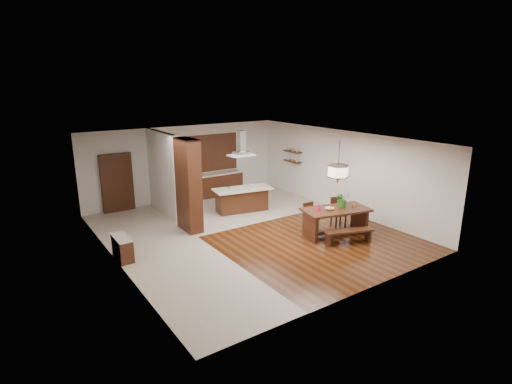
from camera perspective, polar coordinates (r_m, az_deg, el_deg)
room_shell at (r=11.94m, az=-1.19°, el=3.54°), size 9.00×9.04×2.92m
tile_hallway at (r=11.38m, az=-12.93°, el=-8.39°), size 2.50×9.00×0.01m
tile_kitchen at (r=15.15m, az=-2.37°, el=-1.91°), size 5.50×4.00×0.01m
soffit_band at (r=11.80m, az=-1.21°, el=7.45°), size 8.00×9.00×0.02m
partition_pier at (r=12.45m, az=-9.62°, el=0.93°), size 0.45×1.00×2.90m
partition_stub at (r=14.34m, az=-13.18°, el=2.66°), size 0.18×2.40×2.90m
hallway_console at (r=11.14m, az=-18.52°, el=-7.61°), size 0.37×0.88×0.63m
hallway_doorway at (r=15.06m, az=-19.23°, el=1.24°), size 1.10×0.20×2.10m
rear_counter at (r=16.32m, az=-6.30°, el=1.00°), size 2.60×0.62×0.95m
kitchen_window at (r=16.28m, az=-6.86°, el=5.54°), size 2.60×0.08×1.50m
shelf_lower at (r=16.38m, az=5.21°, el=4.40°), size 0.26×0.90×0.04m
shelf_upper at (r=16.31m, az=5.24°, el=5.77°), size 0.26×0.90×0.04m
dining_table at (r=12.34m, az=11.31°, el=-3.34°), size 2.19×1.44×0.84m
dining_bench at (r=11.91m, az=13.05°, el=-6.24°), size 1.48×0.80×0.41m
dining_chair_left at (r=12.65m, az=7.87°, el=-3.56°), size 0.42×0.42×0.87m
dining_chair_right at (r=13.13m, az=11.73°, el=-2.86°), size 0.52×0.52×0.95m
pendant_lantern at (r=11.92m, az=11.72°, el=4.10°), size 0.64×0.64×1.31m
foliage_plant at (r=12.39m, az=12.26°, el=-1.03°), size 0.57×0.54×0.50m
fruit_bowl at (r=12.12m, az=10.45°, el=-2.38°), size 0.33×0.33×0.06m
napkin_cone at (r=12.00m, az=8.91°, el=-2.10°), size 0.17×0.17×0.22m
gold_ornament at (r=12.48m, az=13.76°, el=-1.93°), size 0.10×0.10×0.11m
kitchen_island at (r=14.39m, az=-2.02°, el=-1.05°), size 2.20×1.24×0.86m
range_hood at (r=13.96m, az=-2.11°, el=6.96°), size 0.90×0.55×0.87m
island_cup at (r=14.41m, az=-0.44°, el=0.91°), size 0.16×0.16×0.10m
microwave at (r=15.81m, az=-8.96°, el=2.78°), size 0.65×0.52×0.31m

